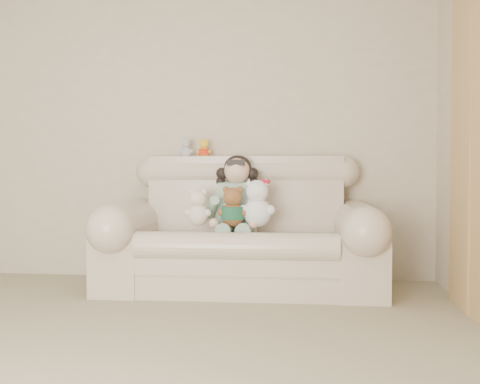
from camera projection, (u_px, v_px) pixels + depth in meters
name	position (u px, v px, depth m)	size (l,w,h in m)	color
floor	(32.00, 383.00, 2.44)	(5.00, 5.00, 0.00)	#7E7559
wall_back	(166.00, 125.00, 4.88)	(4.50, 4.50, 0.00)	#BCAB95
sofa	(241.00, 223.00, 4.33)	(2.10, 0.95, 1.03)	#C0AE9B
door_panel	(475.00, 148.00, 3.56)	(0.06, 0.90, 2.10)	#B2874C
seated_child	(237.00, 194.00, 4.41)	(0.37, 0.46, 0.62)	#2E6F4F
brown_teddy	(233.00, 203.00, 4.19)	(0.22, 0.17, 0.35)	brown
white_cat	(257.00, 198.00, 4.18)	(0.27, 0.20, 0.41)	white
cream_teddy	(198.00, 204.00, 4.25)	(0.21, 0.16, 0.32)	silver
yellow_mini_bear	(204.00, 147.00, 4.71)	(0.12, 0.09, 0.19)	yellow
grey_mini_plush	(186.00, 146.00, 4.70)	(0.13, 0.10, 0.20)	silver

